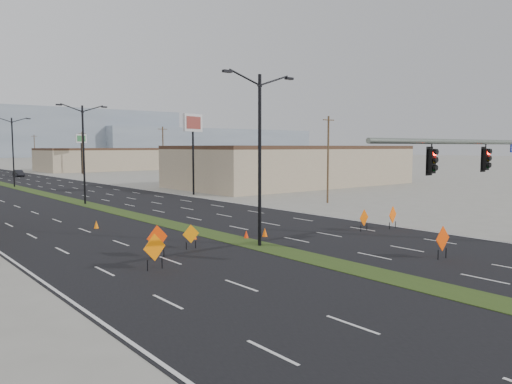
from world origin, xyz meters
TOP-DOWN VIEW (x-y plane):
  - ground at (0.00, 0.00)m, footprint 600.00×600.00m
  - building_se_near at (34.00, 45.00)m, footprint 36.00×18.00m
  - building_se_far at (38.00, 110.00)m, footprint 44.00×16.00m
  - mesa_east at (180.00, 290.00)m, footprint 160.00×50.00m
  - signal_mast at (8.56, 2.00)m, footprint 16.30×0.60m
  - streetlight_0 at (0.00, 12.00)m, footprint 5.15×0.24m
  - streetlight_1 at (0.00, 40.00)m, footprint 5.15×0.24m
  - streetlight_2 at (0.00, 68.00)m, footprint 5.15×0.24m
  - utility_pole_0 at (20.00, 25.00)m, footprint 1.60×0.20m
  - utility_pole_1 at (20.00, 60.00)m, footprint 1.60×0.20m
  - utility_pole_2 at (20.00, 95.00)m, footprint 1.60×0.20m
  - utility_pole_3 at (20.00, 130.00)m, footprint 1.60×0.20m
  - car_mid at (7.08, 94.43)m, footprint 1.39×3.98m
  - construction_sign_0 at (-7.50, 10.78)m, footprint 1.30×0.32m
  - construction_sign_1 at (-6.14, 13.06)m, footprint 1.30×0.23m
  - construction_sign_2 at (-3.58, 13.86)m, footprint 1.07×0.06m
  - construction_sign_3 at (5.21, 3.34)m, footprint 1.32×0.08m
  - construction_sign_4 at (11.32, 10.77)m, footprint 1.21×0.33m
  - construction_sign_5 at (8.94, 11.43)m, footprint 1.14×0.23m
  - cone_0 at (0.90, 14.42)m, footprint 0.36×0.36m
  - cone_1 at (-1.84, 16.30)m, footprint 0.43×0.43m
  - cone_2 at (2.24, 14.17)m, footprint 0.43×0.43m
  - cone_3 at (-5.01, 24.34)m, footprint 0.38×0.38m
  - pole_sign_east_near at (14.00, 41.55)m, footprint 3.16×1.26m
  - pole_sign_east_far at (20.72, 97.58)m, footprint 2.73×1.30m

SIDE VIEW (x-z plane):
  - ground at x=0.00m, z-range 0.00..0.00m
  - cone_0 at x=0.90m, z-range 0.00..0.54m
  - cone_1 at x=-1.84m, z-range 0.00..0.58m
  - cone_3 at x=-5.01m, z-range 0.00..0.59m
  - cone_2 at x=2.24m, z-range 0.00..0.60m
  - car_mid at x=7.08m, z-range 0.00..1.31m
  - construction_sign_2 at x=-3.58m, z-range 0.12..1.54m
  - construction_sign_5 at x=8.94m, z-range 0.13..1.66m
  - construction_sign_4 at x=11.32m, z-range 0.14..1.78m
  - construction_sign_1 at x=-6.14m, z-range 0.16..1.90m
  - construction_sign_3 at x=5.21m, z-range 0.16..1.91m
  - construction_sign_0 at x=-7.50m, z-range 0.16..1.92m
  - building_se_far at x=38.00m, z-range 0.00..5.00m
  - building_se_near at x=34.00m, z-range 0.00..5.50m
  - utility_pole_0 at x=20.00m, z-range 0.17..9.17m
  - utility_pole_1 at x=20.00m, z-range 0.17..9.17m
  - utility_pole_2 at x=20.00m, z-range 0.17..9.17m
  - utility_pole_3 at x=20.00m, z-range 0.17..9.17m
  - signal_mast at x=8.56m, z-range 0.79..8.79m
  - streetlight_0 at x=0.00m, z-range 0.41..10.43m
  - streetlight_1 at x=0.00m, z-range 0.41..10.43m
  - streetlight_2 at x=0.00m, z-range 0.41..10.43m
  - pole_sign_east_far at x=20.72m, z-range 2.64..11.17m
  - pole_sign_east_near at x=14.00m, z-range 3.12..12.93m
  - mesa_east at x=180.00m, z-range 0.00..18.00m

